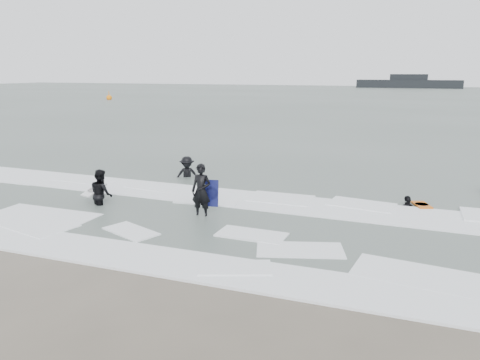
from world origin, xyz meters
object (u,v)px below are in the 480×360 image
(surfer_breaker, at_px, (187,178))
(surfer_right_near, at_px, (407,207))
(buoy, at_px, (109,98))
(surfer_centre, at_px, (202,217))
(surfer_wading, at_px, (102,205))
(vessel_horizon, at_px, (408,83))

(surfer_breaker, distance_m, surfer_right_near, 10.28)
(surfer_right_near, relative_size, buoy, 0.97)
(surfer_centre, relative_size, surfer_right_near, 1.23)
(surfer_centre, height_order, buoy, buoy)
(surfer_wading, height_order, buoy, buoy)
(surfer_centre, distance_m, surfer_right_near, 7.91)
(surfer_breaker, relative_size, vessel_horizon, 0.06)
(surfer_centre, bearing_deg, surfer_breaker, 119.94)
(surfer_centre, bearing_deg, vessel_horizon, 86.88)
(surfer_centre, bearing_deg, surfer_wading, 177.41)
(surfer_right_near, height_order, vessel_horizon, vessel_horizon)
(surfer_wading, bearing_deg, surfer_right_near, -125.74)
(surfer_breaker, relative_size, buoy, 1.17)
(surfer_breaker, distance_m, vessel_horizon, 136.58)
(buoy, bearing_deg, surfer_wading, -53.57)
(buoy, relative_size, vessel_horizon, 0.05)
(surfer_wading, bearing_deg, surfer_centre, -145.88)
(vessel_horizon, bearing_deg, surfer_wading, -92.49)
(surfer_centre, height_order, vessel_horizon, vessel_horizon)
(surfer_wading, relative_size, vessel_horizon, 0.06)
(surfer_centre, height_order, surfer_wading, surfer_wading)
(surfer_breaker, xyz_separation_m, buoy, (-42.97, 51.62, 0.42))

